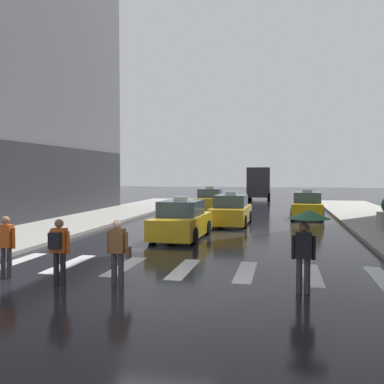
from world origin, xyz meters
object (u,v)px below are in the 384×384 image
(pedestrian_with_umbrella, at_px, (307,228))
(pedestrian_plain_coat, at_px, (6,243))
(taxi_lead, at_px, (182,221))
(taxi_third, at_px, (307,206))
(taxi_fourth, at_px, (210,200))
(pedestrian_with_handbag, at_px, (118,248))
(taxi_second, at_px, (231,211))
(pedestrian_with_backpack, at_px, (59,247))
(box_truck, at_px, (259,182))

(pedestrian_with_umbrella, height_order, pedestrian_plain_coat, pedestrian_with_umbrella)
(taxi_lead, bearing_deg, pedestrian_with_umbrella, -58.54)
(taxi_third, bearing_deg, taxi_lead, -119.96)
(taxi_fourth, distance_m, pedestrian_plain_coat, 22.49)
(taxi_fourth, height_order, pedestrian_with_handbag, taxi_fourth)
(pedestrian_plain_coat, bearing_deg, pedestrian_with_handbag, -3.05)
(taxi_second, height_order, taxi_fourth, same)
(taxi_third, distance_m, pedestrian_with_handbag, 18.77)
(taxi_lead, bearing_deg, pedestrian_with_backpack, -98.19)
(taxi_second, distance_m, box_truck, 22.17)
(taxi_fourth, relative_size, pedestrian_with_handbag, 2.79)
(taxi_fourth, xyz_separation_m, pedestrian_plain_coat, (-1.78, -22.42, 0.21))
(pedestrian_with_backpack, relative_size, pedestrian_plain_coat, 1.00)
(pedestrian_with_umbrella, height_order, pedestrian_with_handbag, pedestrian_with_umbrella)
(taxi_fourth, xyz_separation_m, pedestrian_with_backpack, (-0.01, -22.86, 0.25))
(pedestrian_with_backpack, distance_m, pedestrian_plain_coat, 1.82)
(taxi_third, bearing_deg, pedestrian_with_umbrella, -93.06)
(taxi_second, relative_size, taxi_fourth, 0.99)
(pedestrian_plain_coat, bearing_deg, pedestrian_with_umbrella, 0.37)
(taxi_second, height_order, pedestrian_with_backpack, taxi_second)
(box_truck, bearing_deg, pedestrian_plain_coat, -97.69)
(taxi_fourth, xyz_separation_m, box_truck, (3.00, 12.97, 1.13))
(pedestrian_with_handbag, bearing_deg, taxi_second, 84.67)
(taxi_second, xyz_separation_m, pedestrian_with_umbrella, (3.27, -13.19, 0.79))
(pedestrian_with_handbag, bearing_deg, taxi_third, 73.05)
(taxi_third, distance_m, pedestrian_with_umbrella, 17.78)
(taxi_fourth, height_order, pedestrian_plain_coat, taxi_fourth)
(taxi_lead, xyz_separation_m, pedestrian_with_backpack, (-1.19, -8.29, 0.25))
(taxi_lead, bearing_deg, box_truck, 86.22)
(taxi_third, bearing_deg, taxi_fourth, 146.15)
(box_truck, bearing_deg, taxi_lead, -93.78)
(pedestrian_plain_coat, bearing_deg, taxi_lead, 69.36)
(taxi_lead, distance_m, pedestrian_with_handbag, 8.03)
(taxi_second, height_order, pedestrian_with_handbag, taxi_second)
(taxi_lead, bearing_deg, taxi_fourth, 94.64)
(pedestrian_with_handbag, distance_m, pedestrian_plain_coat, 3.22)
(pedestrian_with_umbrella, bearing_deg, box_truck, 94.78)
(pedestrian_with_umbrella, xyz_separation_m, pedestrian_with_backpack, (-5.97, -0.49, -0.54))
(taxi_lead, relative_size, taxi_fourth, 1.00)
(box_truck, height_order, pedestrian_plain_coat, box_truck)
(taxi_fourth, distance_m, pedestrian_with_backpack, 22.86)
(taxi_lead, distance_m, box_truck, 27.61)
(box_truck, relative_size, pedestrian_with_backpack, 4.60)
(taxi_second, relative_size, pedestrian_plain_coat, 2.77)
(taxi_second, xyz_separation_m, taxi_fourth, (-2.68, 9.17, 0.00))
(taxi_fourth, relative_size, pedestrian_with_umbrella, 2.37)
(pedestrian_plain_coat, bearing_deg, pedestrian_with_backpack, -13.95)
(pedestrian_plain_coat, bearing_deg, taxi_third, 63.98)
(taxi_second, bearing_deg, pedestrian_with_backpack, -101.16)
(pedestrian_with_backpack, bearing_deg, taxi_second, 78.84)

